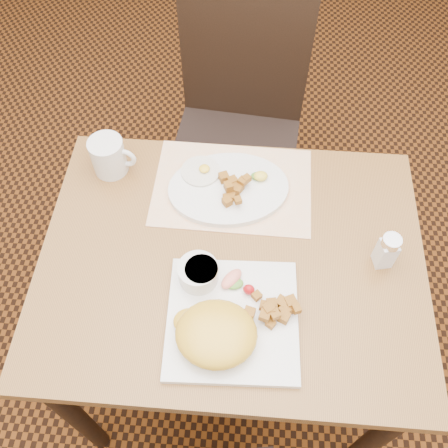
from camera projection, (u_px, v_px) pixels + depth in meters
ground at (229, 360)px, 1.79m from camera, size 8.00×8.00×0.00m
table at (231, 279)px, 1.26m from camera, size 0.90×0.70×0.75m
chair_far at (238, 119)px, 1.70m from camera, size 0.46×0.47×0.97m
placemat at (232, 187)px, 1.28m from camera, size 0.40×0.29×0.00m
plate_square at (232, 319)px, 1.07m from camera, size 0.29×0.29×0.02m
plate_oval at (228, 189)px, 1.26m from camera, size 0.34×0.27×0.02m
hollandaise_mound at (215, 334)px, 1.01m from camera, size 0.18×0.15×0.06m
ramekin at (198, 273)px, 1.10m from camera, size 0.09×0.09×0.05m
garnish_sq at (236, 282)px, 1.10m from camera, size 0.08×0.07×0.03m
fried_egg at (201, 171)px, 1.28m from camera, size 0.10×0.10×0.02m
garnish_ov at (260, 176)px, 1.26m from camera, size 0.05×0.04×0.02m
salt_shaker at (387, 251)px, 1.11m from camera, size 0.05×0.05×0.10m
coffee_mug at (109, 156)px, 1.27m from camera, size 0.12×0.09×0.10m
home_fries_sq at (274, 310)px, 1.06m from camera, size 0.12×0.09×0.04m
home_fries_ov at (233, 188)px, 1.24m from camera, size 0.09×0.10×0.04m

